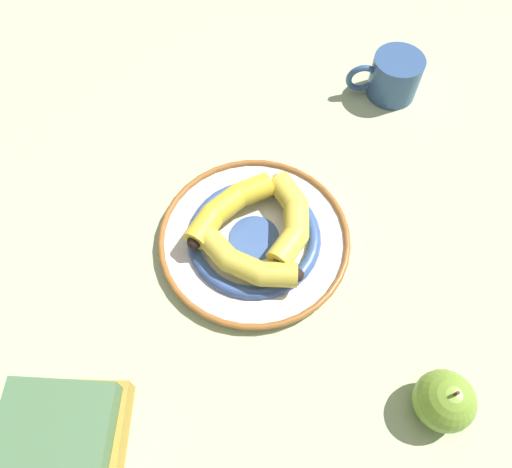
{
  "coord_description": "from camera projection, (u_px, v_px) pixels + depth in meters",
  "views": [
    {
      "loc": [
        -0.29,
        0.2,
        0.7
      ],
      "look_at": [
        -0.0,
        -0.03,
        0.03
      ],
      "focal_mm": 35.0,
      "sensor_mm": 36.0,
      "label": 1
    }
  ],
  "objects": [
    {
      "name": "banana_a",
      "position": [
        230.0,
        206.0,
        0.77
      ],
      "size": [
        0.06,
        0.19,
        0.04
      ],
      "rotation": [
        0.0,
        0.0,
        1.65
      ],
      "color": "yellow",
      "rests_on": "decorative_bowl"
    },
    {
      "name": "book_stack",
      "position": [
        62.0,
        449.0,
        0.61
      ],
      "size": [
        0.21,
        0.21,
        0.08
      ],
      "rotation": [
        0.0,
        0.0,
        2.56
      ],
      "color": "#B28933",
      "rests_on": "ground_plane"
    },
    {
      "name": "ground_plane",
      "position": [
        242.0,
        251.0,
        0.79
      ],
      "size": [
        2.8,
        2.8,
        0.0
      ],
      "primitive_type": "plane",
      "color": "#B2C693"
    },
    {
      "name": "banana_b",
      "position": [
        244.0,
        262.0,
        0.73
      ],
      "size": [
        0.17,
        0.09,
        0.04
      ],
      "rotation": [
        0.0,
        0.0,
        3.59
      ],
      "color": "gold",
      "rests_on": "decorative_bowl"
    },
    {
      "name": "decorative_bowl",
      "position": [
        256.0,
        240.0,
        0.78
      ],
      "size": [
        0.3,
        0.3,
        0.03
      ],
      "color": "white",
      "rests_on": "ground_plane"
    },
    {
      "name": "coffee_mug",
      "position": [
        393.0,
        76.0,
        0.92
      ],
      "size": [
        0.1,
        0.12,
        0.08
      ],
      "rotation": [
        0.0,
        0.0,
        0.96
      ],
      "color": "#335184",
      "rests_on": "ground_plane"
    },
    {
      "name": "banana_c",
      "position": [
        291.0,
        222.0,
        0.76
      ],
      "size": [
        0.14,
        0.13,
        0.04
      ],
      "rotation": [
        0.0,
        0.0,
        5.58
      ],
      "color": "yellow",
      "rests_on": "decorative_bowl"
    },
    {
      "name": "apple",
      "position": [
        444.0,
        401.0,
        0.64
      ],
      "size": [
        0.08,
        0.08,
        0.09
      ],
      "color": "olive",
      "rests_on": "ground_plane"
    }
  ]
}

